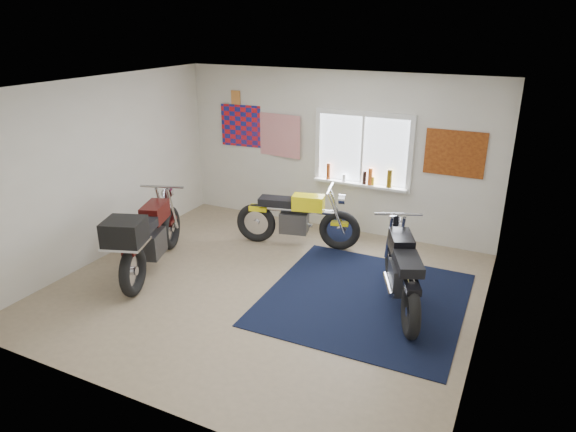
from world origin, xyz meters
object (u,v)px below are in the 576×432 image
at_px(navy_rug, 365,299).
at_px(maroon_tourer, 147,237).
at_px(yellow_triumph, 297,219).
at_px(black_chrome_bike, 401,272).

distance_m(navy_rug, maroon_tourer, 3.13).
distance_m(yellow_triumph, maroon_tourer, 2.37).
bearing_deg(navy_rug, maroon_tourer, -167.33).
xyz_separation_m(navy_rug, black_chrome_bike, (0.44, 0.07, 0.46)).
relative_size(navy_rug, black_chrome_bike, 1.33).
distance_m(navy_rug, yellow_triumph, 2.00).
distance_m(navy_rug, black_chrome_bike, 0.64).
distance_m(black_chrome_bike, maroon_tourer, 3.52).
xyz_separation_m(navy_rug, maroon_tourer, (-3.01, -0.68, 0.58)).
height_order(navy_rug, black_chrome_bike, black_chrome_bike).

